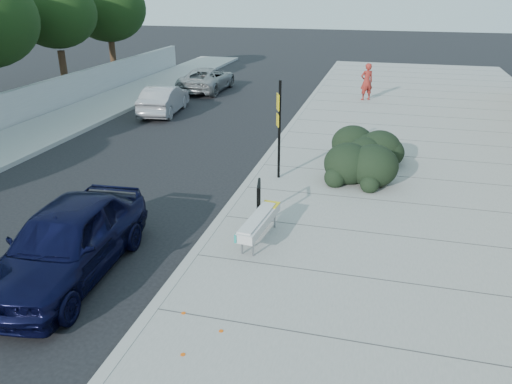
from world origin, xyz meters
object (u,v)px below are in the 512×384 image
at_px(bike_rack, 259,198).
at_px(wagon_silver, 164,100).
at_px(sign_post, 279,125).
at_px(sedan_navy, 67,241).
at_px(bench, 259,222).
at_px(pedestrian, 367,82).
at_px(suv_silver, 207,79).

height_order(bike_rack, wagon_silver, wagon_silver).
xyz_separation_m(bike_rack, sign_post, (-0.18, 3.04, 1.02)).
bearing_deg(sign_post, sedan_navy, -138.37).
distance_m(sign_post, sedan_navy, 6.93).
bearing_deg(sedan_navy, wagon_silver, 103.08).
height_order(bench, pedestrian, pedestrian).
bearing_deg(sign_post, bench, -106.30).
xyz_separation_m(bench, pedestrian, (1.49, 15.72, 0.44)).
xyz_separation_m(bike_rack, suv_silver, (-6.96, 15.65, -0.12)).
distance_m(sedan_navy, pedestrian, 18.56).
relative_size(sedan_navy, wagon_silver, 1.17).
distance_m(bike_rack, wagon_silver, 12.39).
bearing_deg(bike_rack, sign_post, 82.03).
relative_size(bench, suv_silver, 0.42).
bearing_deg(wagon_silver, sedan_navy, 99.30).
bearing_deg(pedestrian, bike_rack, 53.67).
bearing_deg(suv_silver, bench, 113.51).
relative_size(bike_rack, sedan_navy, 0.22).
distance_m(sign_post, pedestrian, 11.91).
relative_size(wagon_silver, suv_silver, 0.84).
distance_m(wagon_silver, suv_silver, 5.48).
bearing_deg(sedan_navy, suv_silver, 98.10).
height_order(bench, suv_silver, suv_silver).
bearing_deg(bike_rack, suv_silver, 102.69).
bearing_deg(pedestrian, sign_post, 51.09).
bearing_deg(sign_post, bike_rack, -109.14).
relative_size(sedan_navy, suv_silver, 0.98).
xyz_separation_m(sign_post, wagon_silver, (-6.90, 7.13, -1.14)).
relative_size(sign_post, pedestrian, 1.61).
xyz_separation_m(sign_post, pedestrian, (1.93, 11.73, -0.73)).
distance_m(bike_rack, suv_silver, 17.13).
distance_m(bench, suv_silver, 18.10).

